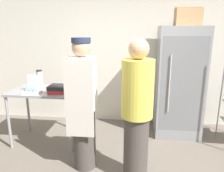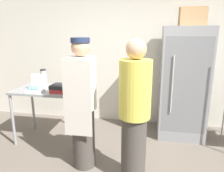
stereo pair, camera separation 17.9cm
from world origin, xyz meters
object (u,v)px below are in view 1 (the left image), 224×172
Objects in this scene: refrigerator at (179,82)px; blender_pitcher at (40,79)px; binder_stack at (58,89)px; person_baker at (83,104)px; donut_box at (32,90)px; cardboard_storage_box at (188,17)px; person_customer at (137,113)px.

blender_pitcher is (-2.36, -0.38, 0.08)m from refrigerator.
blender_pitcher is 1.02× the size of binder_stack.
blender_pitcher reaches higher than binder_stack.
binder_stack is 0.73m from person_baker.
person_baker is (0.90, -0.44, -0.04)m from donut_box.
person_baker is (-1.42, -1.19, -0.04)m from refrigerator.
binder_stack is 0.70× the size of cardboard_storage_box.
donut_box is 0.66× the size of cardboard_storage_box.
cardboard_storage_box is (1.99, 0.66, 1.08)m from binder_stack.
binder_stack is 0.16× the size of person_baker.
cardboard_storage_box is 2.19m from person_baker.
blender_pitcher reaches higher than donut_box.
cardboard_storage_box is at bearing 38.59° from person_baker.
refrigerator is 1.85m from person_baker.
person_baker is at bearing -40.70° from blender_pitcher.
person_baker reaches higher than blender_pitcher.
cardboard_storage_box is 0.23× the size of person_baker.
binder_stack is 2.36m from cardboard_storage_box.
refrigerator is 2.05m from binder_stack.
binder_stack is 0.16× the size of person_customer.
blender_pitcher is 2.64m from cardboard_storage_box.
cardboard_storage_box reaches higher than blender_pitcher.
donut_box is 1.00m from person_baker.
blender_pitcher is 0.16× the size of person_customer.
donut_box is 2.71m from cardboard_storage_box.
person_baker is 1.00× the size of person_customer.
person_customer reaches higher than blender_pitcher.
donut_box is 0.39m from blender_pitcher.
donut_box is 0.15× the size of person_customer.
blender_pitcher is at bearing 144.70° from binder_stack.
donut_box is at bearing -83.03° from blender_pitcher.
donut_box is at bearing -162.02° from refrigerator.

